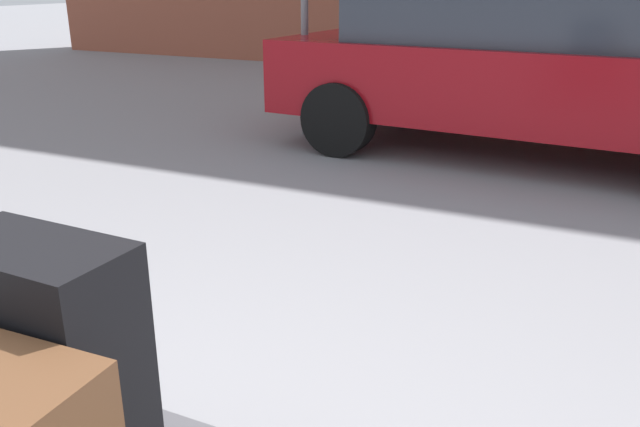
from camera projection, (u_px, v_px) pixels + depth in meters
suitcase_black_front_left at (48, 373)px, 1.45m from camera, size 0.44×0.24×0.62m
parked_car at (525, 66)px, 5.57m from camera, size 4.41×2.14×1.42m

